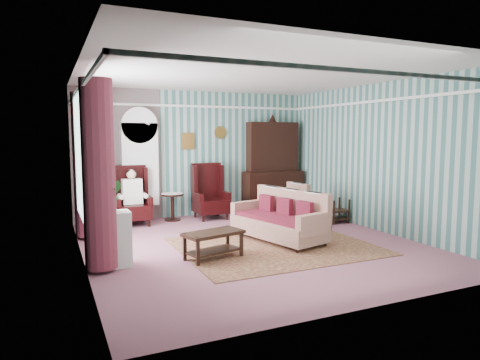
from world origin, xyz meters
name	(u,v)px	position (x,y,z in m)	size (l,w,h in m)	color
floor	(252,244)	(0.00, 0.00, 0.00)	(6.00, 6.00, 0.00)	#915463
room_shell	(214,128)	(-0.62, 0.18, 2.01)	(5.53, 6.02, 2.91)	#376461
bookcase	(140,170)	(-1.35, 2.84, 1.12)	(0.80, 0.28, 2.24)	silver
dresser_hutch	(273,164)	(1.90, 2.72, 1.18)	(1.50, 0.56, 2.36)	black
wingback_left	(132,196)	(-1.60, 2.45, 0.62)	(0.76, 0.80, 1.25)	black
wingback_right	(211,191)	(0.15, 2.45, 0.62)	(0.76, 0.80, 1.25)	black
seated_woman	(132,197)	(-1.60, 2.45, 0.59)	(0.44, 0.40, 1.18)	silver
round_side_table	(172,207)	(-0.70, 2.60, 0.30)	(0.50, 0.50, 0.60)	black
nest_table	(337,210)	(2.47, 0.90, 0.27)	(0.45, 0.38, 0.54)	black
plant_stand	(111,240)	(-2.40, -0.30, 0.40)	(0.55, 0.35, 0.80)	white
rug	(275,246)	(0.30, -0.30, 0.01)	(3.20, 2.60, 0.01)	#4E1A20
sofa	(278,213)	(0.56, 0.07, 0.49)	(1.83, 0.90, 0.98)	beige
floral_armchair	(287,205)	(1.30, 1.00, 0.44)	(0.74, 0.83, 0.89)	#BAA990
coffee_table	(213,245)	(-0.91, -0.52, 0.21)	(0.92, 0.45, 0.42)	black
potted_plant_a	(107,201)	(-2.45, -0.44, 0.99)	(0.34, 0.30, 0.38)	#1A551D
potted_plant_b	(113,195)	(-2.34, -0.18, 1.02)	(0.25, 0.20, 0.45)	#2C5A1C
potted_plant_c	(105,199)	(-2.45, -0.27, 0.99)	(0.21, 0.21, 0.37)	#19511E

